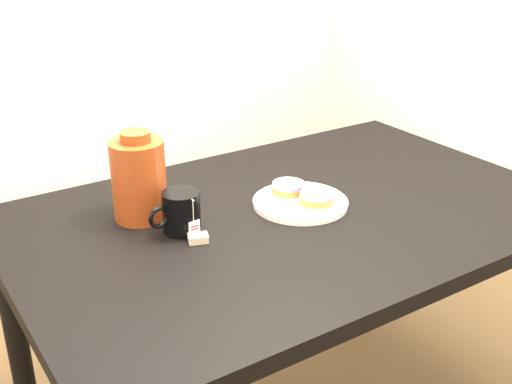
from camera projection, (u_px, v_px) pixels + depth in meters
table at (292, 239)px, 1.66m from camera, size 1.40×0.90×0.75m
plate at (300, 202)px, 1.65m from camera, size 0.24×0.24×0.02m
bagel_back at (288, 188)px, 1.69m from camera, size 0.12×0.12×0.03m
bagel_front at (316, 198)px, 1.63m from camera, size 0.12×0.12×0.03m
mug at (181, 212)px, 1.50m from camera, size 0.14×0.10×0.10m
teabag_pouch at (198, 238)px, 1.47m from camera, size 0.05×0.05×0.02m
bagel_package at (139, 179)px, 1.55m from camera, size 0.17×0.17×0.22m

